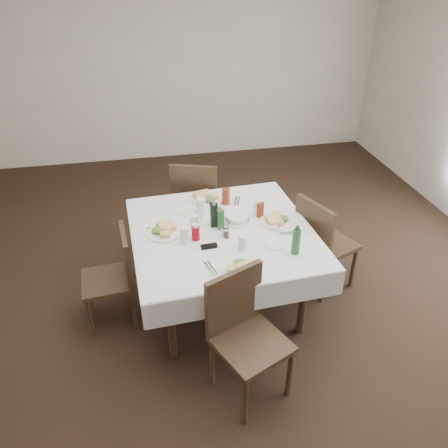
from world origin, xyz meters
name	(u,v)px	position (x,y,z in m)	size (l,w,h in m)	color
ground_plane	(219,307)	(0.00, 0.00, 0.00)	(7.00, 7.00, 0.00)	black
room_shell	(218,122)	(0.00, 0.00, 1.71)	(6.04, 7.04, 2.80)	beige
dining_table	(222,238)	(0.05, 0.08, 0.69)	(1.55, 1.55, 0.76)	black
chair_north	(196,198)	(-0.04, 1.05, 0.55)	(0.57, 0.57, 0.97)	black
chair_south	(243,327)	(0.02, -0.80, 0.54)	(0.59, 0.59, 0.95)	black
chair_east	(320,240)	(0.94, 0.11, 0.53)	(0.58, 0.58, 0.93)	black
chair_west	(116,272)	(-0.85, 0.06, 0.48)	(0.44, 0.44, 0.85)	black
meal_north	(207,198)	(0.00, 0.61, 0.79)	(0.29, 0.29, 0.06)	white
meal_south	(242,268)	(0.08, -0.48, 0.79)	(0.29, 0.29, 0.06)	white
meal_east	(277,220)	(0.52, 0.11, 0.79)	(0.29, 0.29, 0.06)	white
meal_west	(164,230)	(-0.43, 0.14, 0.79)	(0.29, 0.29, 0.06)	white
side_plate_a	(186,211)	(-0.21, 0.44, 0.77)	(0.18, 0.18, 0.01)	white
side_plate_b	(276,243)	(0.42, -0.20, 0.77)	(0.18, 0.18, 0.01)	white
water_n	(201,206)	(-0.08, 0.39, 0.84)	(0.08, 0.08, 0.15)	silver
water_s	(243,243)	(0.15, -0.22, 0.82)	(0.07, 0.07, 0.12)	silver
water_e	(258,207)	(0.40, 0.27, 0.84)	(0.08, 0.08, 0.15)	silver
water_w	(185,235)	(-0.28, -0.04, 0.83)	(0.08, 0.08, 0.14)	silver
iced_tea_a	(226,196)	(0.16, 0.51, 0.84)	(0.07, 0.07, 0.15)	maroon
iced_tea_b	(260,210)	(0.41, 0.23, 0.83)	(0.06, 0.06, 0.13)	maroon
bread_basket	(237,219)	(0.19, 0.18, 0.79)	(0.20, 0.20, 0.07)	silver
oil_cruet_dark	(214,214)	(-0.01, 0.17, 0.87)	(0.06, 0.06, 0.26)	black
oil_cruet_green	(220,218)	(0.04, 0.11, 0.86)	(0.05, 0.05, 0.23)	#215A28
ketchup_bottle	(196,232)	(-0.19, -0.01, 0.83)	(0.07, 0.07, 0.14)	#A70412
salt_shaker	(223,232)	(0.03, 0.00, 0.80)	(0.03, 0.03, 0.08)	white
pepper_shaker	(227,233)	(0.06, -0.03, 0.80)	(0.04, 0.04, 0.08)	#3F2C1F
coffee_mug	(195,220)	(-0.16, 0.22, 0.80)	(0.13, 0.11, 0.08)	white
sunglasses	(209,246)	(-0.10, -0.14, 0.78)	(0.13, 0.05, 0.03)	black
green_bottle	(296,241)	(0.53, -0.34, 0.87)	(0.06, 0.06, 0.24)	#215A28
sugar_caddy	(273,228)	(0.45, 0.00, 0.78)	(0.08, 0.05, 0.04)	white
cutlery_n	(237,201)	(0.27, 0.53, 0.77)	(0.10, 0.18, 0.01)	silver
cutlery_s	(211,268)	(-0.14, -0.40, 0.77)	(0.09, 0.18, 0.01)	silver
cutlery_e	(290,233)	(0.58, -0.08, 0.77)	(0.18, 0.07, 0.01)	silver
cutlery_w	(156,227)	(-0.48, 0.23, 0.77)	(0.17, 0.09, 0.01)	silver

